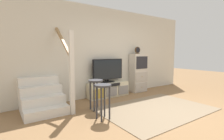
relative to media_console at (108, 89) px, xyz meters
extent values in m
plane|color=olive|center=(0.30, -2.19, -0.22)|extent=(20.00, 20.00, 0.00)
cube|color=beige|center=(0.30, 0.27, 1.13)|extent=(6.40, 0.12, 2.70)
cube|color=#847056|center=(0.30, -1.59, -0.22)|extent=(2.60, 1.80, 0.01)
cube|color=beige|center=(0.00, 0.01, 0.00)|extent=(1.31, 0.36, 0.45)
cube|color=#B79333|center=(-0.44, -0.18, -0.04)|extent=(0.37, 0.02, 0.27)
cube|color=gray|center=(0.00, -0.18, -0.04)|extent=(0.37, 0.02, 0.27)
cube|color=gray|center=(0.44, -0.18, -0.04)|extent=(0.37, 0.02, 0.27)
cube|color=black|center=(0.00, -0.18, 0.17)|extent=(0.59, 0.02, 0.09)
cube|color=black|center=(0.00, 0.03, 0.24)|extent=(0.36, 0.22, 0.02)
cylinder|color=black|center=(0.00, 0.03, 0.28)|extent=(0.05, 0.05, 0.06)
cube|color=black|center=(0.00, 0.03, 0.62)|extent=(1.03, 0.05, 0.62)
cube|color=black|center=(0.00, 0.00, 0.62)|extent=(0.98, 0.01, 0.57)
cube|color=beige|center=(1.24, 0.02, 0.43)|extent=(0.58, 0.34, 1.31)
cube|color=#ADA497|center=(1.24, -0.16, -0.04)|extent=(0.53, 0.02, 0.30)
sphere|color=olive|center=(1.24, -0.18, -0.04)|extent=(0.03, 0.03, 0.03)
cube|color=#ADA497|center=(1.24, -0.16, 0.32)|extent=(0.53, 0.02, 0.30)
sphere|color=olive|center=(1.24, -0.18, 0.32)|extent=(0.03, 0.03, 0.03)
cube|color=#232328|center=(1.24, -0.16, 0.79)|extent=(0.49, 0.02, 0.41)
cube|color=#4C3823|center=(1.17, 0.00, 1.10)|extent=(0.13, 0.08, 0.02)
cylinder|color=brown|center=(1.17, 0.00, 1.21)|extent=(0.21, 0.04, 0.21)
cylinder|color=black|center=(1.17, -0.03, 1.21)|extent=(0.18, 0.01, 0.18)
cube|color=silver|center=(-1.95, -0.66, -0.13)|extent=(0.90, 0.26, 0.19)
cube|color=silver|center=(-1.95, -0.40, -0.03)|extent=(0.90, 0.26, 0.38)
cube|color=silver|center=(-1.95, -0.14, 0.06)|extent=(0.90, 0.26, 0.57)
cube|color=silver|center=(-1.95, 0.12, 0.16)|extent=(0.90, 0.26, 0.76)
cube|color=silver|center=(-1.95, 0.38, 0.25)|extent=(0.90, 0.26, 0.95)
cube|color=silver|center=(-1.45, -0.79, 0.68)|extent=(0.09, 0.09, 1.80)
cube|color=#9E7547|center=(-1.45, -0.14, 1.48)|extent=(0.06, 1.33, 0.99)
cylinder|color=#333338|center=(-1.14, -1.50, 0.11)|extent=(0.04, 0.04, 0.67)
cylinder|color=#333338|center=(-0.95, -1.50, 0.11)|extent=(0.04, 0.04, 0.67)
cylinder|color=#333338|center=(-1.14, -1.31, 0.11)|extent=(0.04, 0.04, 0.67)
cylinder|color=#333338|center=(-0.95, -1.31, 0.11)|extent=(0.04, 0.04, 0.67)
cylinder|color=#333338|center=(-1.04, -1.40, 0.47)|extent=(0.34, 0.34, 0.03)
cylinder|color=#333338|center=(-0.99, -0.93, 0.11)|extent=(0.04, 0.04, 0.68)
cylinder|color=#333338|center=(-0.80, -0.93, 0.11)|extent=(0.04, 0.04, 0.68)
cylinder|color=#333338|center=(-0.99, -0.74, 0.11)|extent=(0.04, 0.04, 0.68)
cylinder|color=#333338|center=(-0.80, -0.74, 0.11)|extent=(0.04, 0.04, 0.68)
cylinder|color=#333338|center=(-0.90, -0.83, 0.47)|extent=(0.34, 0.34, 0.03)
camera|label=1|loc=(-2.74, -4.20, 1.10)|focal=26.82mm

